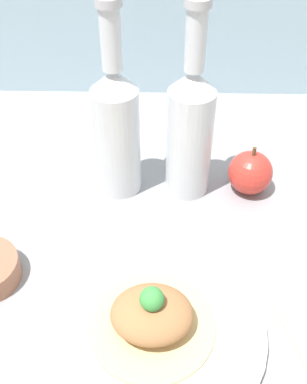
{
  "coord_description": "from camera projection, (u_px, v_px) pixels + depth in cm",
  "views": [
    {
      "loc": [
        0.93,
        -40.62,
        51.75
      ],
      "look_at": [
        -0.14,
        4.78,
        11.27
      ],
      "focal_mm": 42.0,
      "sensor_mm": 36.0,
      "label": 1
    }
  ],
  "objects": [
    {
      "name": "cider_bottle_right",
      "position": [
        190.0,
        128.0,
        0.71
      ],
      "size": [
        7.44,
        7.44,
        32.21
      ],
      "color": "silver",
      "rests_on": "ground_plane"
    },
    {
      "name": "cider_bottle_left",
      "position": [
        116.0,
        127.0,
        0.71
      ],
      "size": [
        7.44,
        7.44,
        32.21
      ],
      "color": "silver",
      "rests_on": "ground_plane"
    },
    {
      "name": "plate",
      "position": [
        154.0,
        328.0,
        0.57
      ],
      "size": [
        28.97,
        28.97,
        1.56
      ],
      "color": "silver",
      "rests_on": "ground_plane"
    },
    {
      "name": "plated_food",
      "position": [
        154.0,
        315.0,
        0.55
      ],
      "size": [
        16.09,
        16.09,
        7.23
      ],
      "color": "#D6BC7F",
      "rests_on": "plate"
    },
    {
      "name": "ground_plane",
      "position": [
        154.0,
        281.0,
        0.66
      ],
      "size": [
        180.0,
        110.0,
        4.0
      ],
      "primitive_type": "cube",
      "color": "gray"
    },
    {
      "name": "apple",
      "position": [
        250.0,
        173.0,
        0.76
      ],
      "size": [
        7.49,
        7.49,
        8.92
      ],
      "color": "red",
      "rests_on": "ground_plane"
    }
  ]
}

